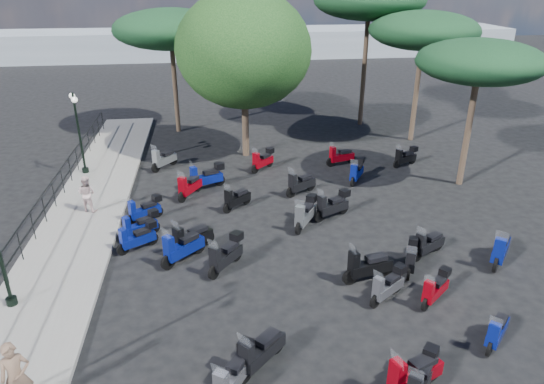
{
  "coord_description": "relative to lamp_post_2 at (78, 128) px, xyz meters",
  "views": [
    {
      "loc": [
        -1.43,
        -14.09,
        8.86
      ],
      "look_at": [
        0.87,
        2.75,
        1.2
      ],
      "focal_mm": 32.0,
      "sensor_mm": 36.0,
      "label": 1
    }
  ],
  "objects": [
    {
      "name": "scooter_29",
      "position": [
        15.71,
        -0.89,
        -1.89
      ],
      "size": [
        1.44,
        0.84,
        1.23
      ],
      "rotation": [
        0.0,
        0.0,
        2.0
      ],
      "color": "black",
      "rests_on": "ground"
    },
    {
      "name": "scooter_16",
      "position": [
        9.84,
        -3.55,
        -1.88
      ],
      "size": [
        1.5,
        1.05,
        1.37
      ],
      "rotation": [
        0.0,
        0.0,
        2.15
      ],
      "color": "black",
      "rests_on": "ground"
    },
    {
      "name": "scooter_10",
      "position": [
        5.76,
        -2.39,
        -1.8
      ],
      "size": [
        1.72,
        0.96,
        1.46
      ],
      "rotation": [
        0.0,
        0.0,
        1.98
      ],
      "color": "black",
      "rests_on": "ground"
    },
    {
      "name": "sidewalk",
      "position": [
        0.89,
        -5.58,
        -2.28
      ],
      "size": [
        3.0,
        30.0,
        0.15
      ],
      "primitive_type": "cube",
      "color": "slate",
      "rests_on": "ground"
    },
    {
      "name": "scooter_7",
      "position": [
        6.92,
        -13.6,
        -1.86
      ],
      "size": [
        1.35,
        1.32,
        1.42
      ],
      "rotation": [
        0.0,
        0.0,
        2.35
      ],
      "color": "black",
      "rests_on": "ground"
    },
    {
      "name": "pine_2",
      "position": [
        4.15,
        6.7,
        3.66
      ],
      "size": [
        6.52,
        6.52,
        7.17
      ],
      "color": "#38281E",
      "rests_on": "ground"
    },
    {
      "name": "scooter_22",
      "position": [
        10.65,
        -5.95,
        -1.83
      ],
      "size": [
        1.6,
        1.0,
        1.39
      ],
      "rotation": [
        0.0,
        0.0,
        2.05
      ],
      "color": "black",
      "rests_on": "ground"
    },
    {
      "name": "scooter_5",
      "position": [
        3.69,
        0.36,
        -1.87
      ],
      "size": [
        1.2,
        1.44,
        1.4
      ],
      "rotation": [
        0.0,
        0.0,
        2.46
      ],
      "color": "black",
      "rests_on": "ground"
    },
    {
      "name": "pine_3",
      "position": [
        17.34,
        -3.42,
        3.17
      ],
      "size": [
        5.3,
        5.3,
        6.47
      ],
      "color": "#38281E",
      "rests_on": "ground"
    },
    {
      "name": "pine_1",
      "position": [
        17.69,
        3.14,
        3.75
      ],
      "size": [
        5.88,
        5.88,
        7.15
      ],
      "color": "#38281E",
      "rests_on": "ground"
    },
    {
      "name": "pine_0",
      "position": [
        15.71,
        6.63,
        5.1
      ],
      "size": [
        6.57,
        6.57,
        8.63
      ],
      "color": "#38281E",
      "rests_on": "ground"
    },
    {
      "name": "scooter_18",
      "position": [
        10.28,
        -14.82,
        -1.85
      ],
      "size": [
        1.73,
        0.91,
        1.45
      ],
      "rotation": [
        0.0,
        0.0,
        1.96
      ],
      "color": "black",
      "rests_on": "ground"
    },
    {
      "name": "scooter_9",
      "position": [
        6.95,
        -4.64,
        -1.92
      ],
      "size": [
        1.24,
        1.13,
        1.26
      ],
      "rotation": [
        0.0,
        0.0,
        2.3
      ],
      "color": "black",
      "rests_on": "ground"
    },
    {
      "name": "scooter_15",
      "position": [
        9.45,
        -6.55,
        -1.82
      ],
      "size": [
        1.12,
        1.58,
        1.42
      ],
      "rotation": [
        0.0,
        0.0,
        2.57
      ],
      "color": "black",
      "rests_on": "ground"
    },
    {
      "name": "scooter_17",
      "position": [
        8.54,
        -0.43,
        -1.87
      ],
      "size": [
        1.26,
        1.24,
        1.28
      ],
      "rotation": [
        0.0,
        0.0,
        2.34
      ],
      "color": "black",
      "rests_on": "ground"
    },
    {
      "name": "woman",
      "position": [
        1.6,
        -14.2,
        -1.34
      ],
      "size": [
        0.74,
        0.62,
        1.72
      ],
      "primitive_type": "imported",
      "rotation": [
        0.0,
        0.0,
        0.38
      ],
      "color": "brown",
      "rests_on": "sidewalk"
    },
    {
      "name": "pedestrian_far",
      "position": [
        1.03,
        -4.32,
        -1.46
      ],
      "size": [
        0.88,
        0.79,
        1.5
      ],
      "primitive_type": "imported",
      "rotation": [
        0.0,
        0.0,
        2.78
      ],
      "color": "beige",
      "rests_on": "sidewalk"
    },
    {
      "name": "scooter_2",
      "position": [
        6.3,
        -9.09,
        -1.82
      ],
      "size": [
        1.25,
        1.48,
        1.41
      ],
      "rotation": [
        0.0,
        0.0,
        2.47
      ],
      "color": "black",
      "rests_on": "ground"
    },
    {
      "name": "scooter_3",
      "position": [
        4.88,
        -8.43,
        -1.83
      ],
      "size": [
        1.47,
        1.34,
        1.49
      ],
      "rotation": [
        0.0,
        0.0,
        2.31
      ],
      "color": "black",
      "rests_on": "ground"
    },
    {
      "name": "scooter_25",
      "position": [
        12.3,
        -11.67,
        -1.9
      ],
      "size": [
        1.24,
        1.07,
        1.19
      ],
      "rotation": [
        0.0,
        0.0,
        2.26
      ],
      "color": "black",
      "rests_on": "ground"
    },
    {
      "name": "broadleaf_tree",
      "position": [
        7.9,
        1.8,
        3.11
      ],
      "size": [
        6.72,
        6.72,
        8.33
      ],
      "color": "#38281E",
      "rests_on": "ground"
    },
    {
      "name": "scooter_23",
      "position": [
        12.5,
        -0.34,
        -1.9
      ],
      "size": [
        1.62,
        0.71,
        1.32
      ],
      "rotation": [
        0.0,
        0.0,
        1.86
      ],
      "color": "black",
      "rests_on": "ground"
    },
    {
      "name": "railing",
      "position": [
        -0.41,
        -5.78,
        -1.46
      ],
      "size": [
        0.04,
        26.04,
        1.1
      ],
      "color": "black",
      "rests_on": "sidewalk"
    },
    {
      "name": "scooter_4",
      "position": [
        3.33,
        -5.23,
        -1.89
      ],
      "size": [
        1.38,
        0.97,
        1.24
      ],
      "rotation": [
        0.0,
        0.0,
        2.14
      ],
      "color": "black",
      "rests_on": "ground"
    },
    {
      "name": "distant_hills",
      "position": [
        7.39,
        36.42,
        -0.85
      ],
      "size": [
        70.0,
        8.0,
        3.0
      ],
      "primitive_type": "cube",
      "color": "gray",
      "rests_on": "ground"
    },
    {
      "name": "scooter_14",
      "position": [
        10.67,
        -10.34,
        -1.85
      ],
      "size": [
        1.81,
        0.73,
        1.46
      ],
      "rotation": [
        0.0,
        0.0,
        1.81
      ],
      "color": "black",
      "rests_on": "ground"
    },
    {
      "name": "scooter_19",
      "position": [
        13.07,
        -13.61,
        -1.94
      ],
      "size": [
        1.13,
        1.12,
        1.19
      ],
      "rotation": [
        0.0,
        0.0,
        2.35
      ],
      "color": "black",
      "rests_on": "ground"
    },
    {
      "name": "scooter_26",
      "position": [
        12.25,
        -9.98,
        -1.9
      ],
      "size": [
        0.87,
        1.41,
        1.22
      ],
      "rotation": [
        0.0,
        0.0,
        2.67
      ],
      "color": "black",
      "rests_on": "ground"
    },
    {
      "name": "scooter_20",
      "position": [
        10.96,
        -11.37,
        -1.89
      ],
      "size": [
        1.35,
        1.02,
        1.24
      ],
      "rotation": [
        0.0,
        0.0,
        2.18
      ],
      "color": "black",
      "rests_on": "ground"
    },
    {
      "name": "scooter_1",
      "position": [
        6.23,
        -14.26,
        -1.85
      ],
      "size": [
        1.07,
        1.47,
        1.33
      ],
      "rotation": [
        0.0,
        0.0,
        2.56
      ],
      "color": "black",
      "rests_on": "ground"
    },
    {
      "name": "scooter_11",
      "position": [
        5.02,
        -3.22,
        -1.87
      ],
      "size": [
        1.05,
        1.55,
        1.4
      ],
      "rotation": [
        0.0,
        0.0,
        2.58
      ],
      "color": "black",
      "rests_on": "ground"
    },
    {
      "name": "scooter_21",
      "position": [
        13.18,
        -9.21,
        -1.9
      ],
      "size": [
        1.46,
        0.94,
        1.3
      ],
      "rotation": [
        0.0,
        0.0,
        2.09
      ],
      "color": "black",
      "rests_on": "ground"
    },
    {
      "name": "scooter_27",
      "position": [
        15.36,
        -9.95,
        -1.84
      ],
      "size": [
        1.29,
        1.49,
        1.48
      ],
      "rotation": [
        0.0,
        0.0,
        2.44
      ],
      "color": "black",
      "rests_on": "ground"
    },
    {
      "name": "lamp_post_2",
      "position": [
        0.0,
        0.0,
        0.0
      ],
      "size": [
        0.56,
        1.09,
        3.86
      ],
      "rotation": [
        0.0,
        0.0,
        0.34
      ],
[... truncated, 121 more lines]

